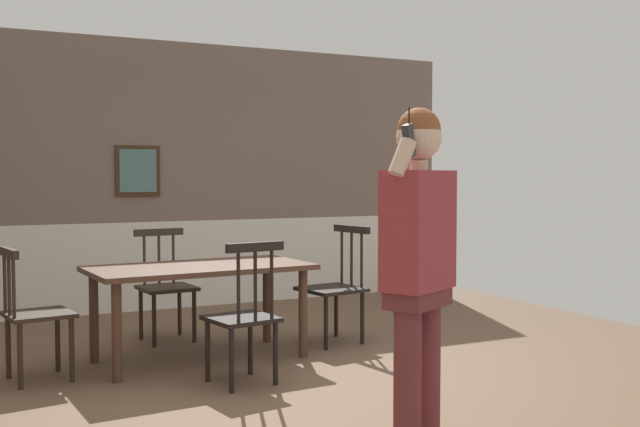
{
  "coord_description": "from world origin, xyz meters",
  "views": [
    {
      "loc": [
        -2.12,
        -4.83,
        1.42
      ],
      "look_at": [
        -0.17,
        -0.9,
        1.2
      ],
      "focal_mm": 42.85,
      "sensor_mm": 36.0,
      "label": 1
    }
  ],
  "objects_px": {
    "dining_table": "(200,277)",
    "chair_by_doorway": "(244,316)",
    "person_figure": "(419,254)",
    "chair_at_table_head": "(34,314)",
    "chair_opposite_corner": "(335,286)",
    "chair_near_window": "(166,286)"
  },
  "relations": [
    {
      "from": "dining_table",
      "to": "chair_near_window",
      "type": "relative_size",
      "value": 1.79
    },
    {
      "from": "chair_by_doorway",
      "to": "chair_at_table_head",
      "type": "distance_m",
      "value": 1.46
    },
    {
      "from": "chair_near_window",
      "to": "chair_at_table_head",
      "type": "distance_m",
      "value": 1.46
    },
    {
      "from": "chair_at_table_head",
      "to": "chair_opposite_corner",
      "type": "xyz_separation_m",
      "value": [
        2.43,
        0.17,
        0.01
      ]
    },
    {
      "from": "person_figure",
      "to": "dining_table",
      "type": "bearing_deg",
      "value": -108.49
    },
    {
      "from": "dining_table",
      "to": "chair_by_doorway",
      "type": "height_order",
      "value": "chair_by_doorway"
    },
    {
      "from": "chair_near_window",
      "to": "person_figure",
      "type": "relative_size",
      "value": 0.54
    },
    {
      "from": "dining_table",
      "to": "chair_near_window",
      "type": "height_order",
      "value": "chair_near_window"
    },
    {
      "from": "chair_by_doorway",
      "to": "person_figure",
      "type": "height_order",
      "value": "person_figure"
    },
    {
      "from": "chair_near_window",
      "to": "chair_by_doorway",
      "type": "bearing_deg",
      "value": 89.36
    },
    {
      "from": "dining_table",
      "to": "person_figure",
      "type": "relative_size",
      "value": 0.97
    },
    {
      "from": "chair_by_doorway",
      "to": "person_figure",
      "type": "relative_size",
      "value": 0.56
    },
    {
      "from": "chair_by_doorway",
      "to": "person_figure",
      "type": "bearing_deg",
      "value": -87.2
    },
    {
      "from": "chair_by_doorway",
      "to": "chair_at_table_head",
      "type": "xyz_separation_m",
      "value": [
        -1.27,
        0.72,
        -0.0
      ]
    },
    {
      "from": "dining_table",
      "to": "chair_by_doorway",
      "type": "distance_m",
      "value": 0.83
    },
    {
      "from": "chair_near_window",
      "to": "chair_by_doorway",
      "type": "height_order",
      "value": "chair_by_doorway"
    },
    {
      "from": "chair_by_doorway",
      "to": "chair_near_window",
      "type": "bearing_deg",
      "value": 84.9
    },
    {
      "from": "dining_table",
      "to": "chair_at_table_head",
      "type": "bearing_deg",
      "value": -176.11
    },
    {
      "from": "dining_table",
      "to": "chair_at_table_head",
      "type": "height_order",
      "value": "chair_at_table_head"
    },
    {
      "from": "chair_by_doorway",
      "to": "chair_at_table_head",
      "type": "height_order",
      "value": "chair_by_doorway"
    },
    {
      "from": "chair_opposite_corner",
      "to": "person_figure",
      "type": "height_order",
      "value": "person_figure"
    },
    {
      "from": "chair_by_doorway",
      "to": "chair_opposite_corner",
      "type": "bearing_deg",
      "value": 28.52
    }
  ]
}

